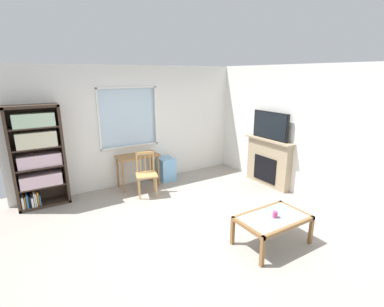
# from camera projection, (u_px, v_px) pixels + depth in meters

# --- Properties ---
(ground) EXTENTS (6.14, 6.10, 0.02)m
(ground) POSITION_uv_depth(u_px,v_px,m) (193.00, 230.00, 4.64)
(ground) COLOR #9E9389
(wall_back_with_window) EXTENTS (5.14, 0.15, 2.63)m
(wall_back_with_window) POSITION_uv_depth(u_px,v_px,m) (134.00, 127.00, 6.38)
(wall_back_with_window) COLOR silver
(wall_back_with_window) RESTS_ON ground
(wall_right) EXTENTS (0.12, 5.30, 2.63)m
(wall_right) POSITION_uv_depth(u_px,v_px,m) (306.00, 133.00, 5.62)
(wall_right) COLOR silver
(wall_right) RESTS_ON ground
(bookshelf) EXTENTS (0.90, 0.38, 1.92)m
(bookshelf) POSITION_uv_depth(u_px,v_px,m) (37.00, 154.00, 5.25)
(bookshelf) COLOR #38281E
(bookshelf) RESTS_ON ground
(desk_under_window) EXTENTS (0.91, 0.48, 0.74)m
(desk_under_window) POSITION_uv_depth(u_px,v_px,m) (138.00, 160.00, 6.24)
(desk_under_window) COLOR olive
(desk_under_window) RESTS_ON ground
(wooden_chair) EXTENTS (0.52, 0.50, 0.90)m
(wooden_chair) POSITION_uv_depth(u_px,v_px,m) (146.00, 174.00, 5.85)
(wooden_chair) COLOR tan
(wooden_chair) RESTS_ON ground
(plastic_drawer_unit) EXTENTS (0.35, 0.40, 0.54)m
(plastic_drawer_unit) POSITION_uv_depth(u_px,v_px,m) (166.00, 169.00, 6.74)
(plastic_drawer_unit) COLOR #72ADDB
(plastic_drawer_unit) RESTS_ON ground
(fireplace) EXTENTS (0.26, 1.26, 1.07)m
(fireplace) POSITION_uv_depth(u_px,v_px,m) (268.00, 162.00, 6.38)
(fireplace) COLOR tan
(fireplace) RESTS_ON ground
(tv) EXTENTS (0.06, 0.96, 0.60)m
(tv) POSITION_uv_depth(u_px,v_px,m) (270.00, 126.00, 6.14)
(tv) COLOR black
(tv) RESTS_ON fireplace
(coffee_table) EXTENTS (1.05, 0.65, 0.44)m
(coffee_table) POSITION_uv_depth(u_px,v_px,m) (273.00, 220.00, 4.15)
(coffee_table) COLOR #8C9E99
(coffee_table) RESTS_ON ground
(sippy_cup) EXTENTS (0.07, 0.07, 0.09)m
(sippy_cup) POSITION_uv_depth(u_px,v_px,m) (275.00, 214.00, 4.10)
(sippy_cup) COLOR #DB3D84
(sippy_cup) RESTS_ON coffee_table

